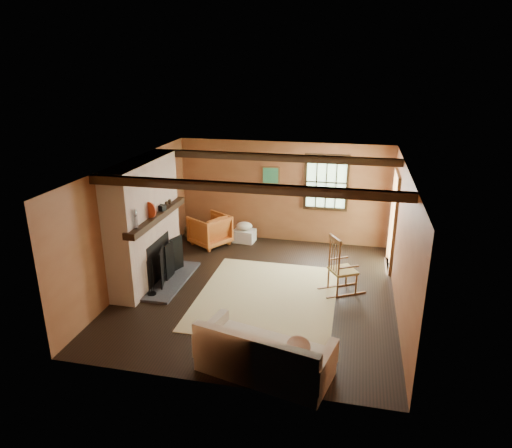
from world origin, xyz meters
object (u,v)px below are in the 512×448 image
(laundry_basket, at_px, (244,236))
(armchair, at_px, (210,230))
(sofa, at_px, (264,358))
(rocking_chair, at_px, (341,269))
(fireplace, at_px, (146,228))

(laundry_basket, height_order, armchair, armchair)
(sofa, bearing_deg, rocking_chair, 84.99)
(rocking_chair, distance_m, armchair, 3.58)
(rocking_chair, xyz_separation_m, armchair, (-3.13, 1.74, -0.10))
(fireplace, xyz_separation_m, sofa, (2.82, -2.40, -0.84))
(armchair, bearing_deg, laundry_basket, 148.98)
(rocking_chair, relative_size, sofa, 0.56)
(sofa, height_order, laundry_basket, sofa)
(fireplace, xyz_separation_m, rocking_chair, (3.73, 0.30, -0.63))
(rocking_chair, relative_size, laundry_basket, 2.25)
(fireplace, distance_m, laundry_basket, 2.93)
(fireplace, bearing_deg, armchair, 73.57)
(fireplace, bearing_deg, laundry_basket, 60.76)
(armchair, bearing_deg, rocking_chair, 93.53)
(sofa, xyz_separation_m, armchair, (-2.21, 4.44, 0.10))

